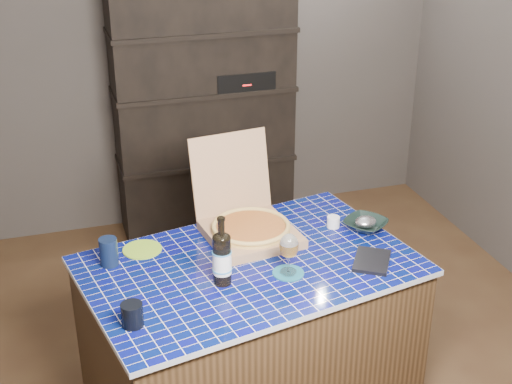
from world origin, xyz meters
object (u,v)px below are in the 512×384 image
object	(u,v)px
pizza_box	(249,224)
bowl	(365,225)
dvd_case	(372,261)
mead_bottle	(222,258)
kitchen_island	(250,336)
wine_glass	(289,247)

from	to	relation	value
pizza_box	bowl	bearing A→B (deg)	-17.70
pizza_box	dvd_case	size ratio (longest dim) A/B	2.52
mead_bottle	dvd_case	distance (m)	0.70
pizza_box	bowl	xyz separation A→B (m)	(0.57, -0.10, -0.04)
kitchen_island	bowl	bearing A→B (deg)	1.45
wine_glass	bowl	size ratio (longest dim) A/B	0.96
pizza_box	dvd_case	distance (m)	0.62
mead_bottle	pizza_box	bearing A→B (deg)	58.16
kitchen_island	wine_glass	xyz separation A→B (m)	(0.14, -0.13, 0.54)
pizza_box	wine_glass	bearing A→B (deg)	-87.26
kitchen_island	mead_bottle	size ratio (longest dim) A/B	5.09
dvd_case	pizza_box	bearing A→B (deg)	171.26
dvd_case	bowl	xyz separation A→B (m)	(0.11, 0.30, 0.02)
kitchen_island	pizza_box	size ratio (longest dim) A/B	2.98
bowl	kitchen_island	bearing A→B (deg)	-167.29
wine_glass	dvd_case	size ratio (longest dim) A/B	0.89
pizza_box	wine_glass	xyz separation A→B (m)	(0.07, -0.38, 0.07)
pizza_box	bowl	world-z (taller)	pizza_box
kitchen_island	wine_glass	bearing A→B (deg)	-55.38
bowl	dvd_case	bearing A→B (deg)	-109.82
mead_bottle	kitchen_island	bearing A→B (deg)	36.88
dvd_case	bowl	bearing A→B (deg)	102.51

